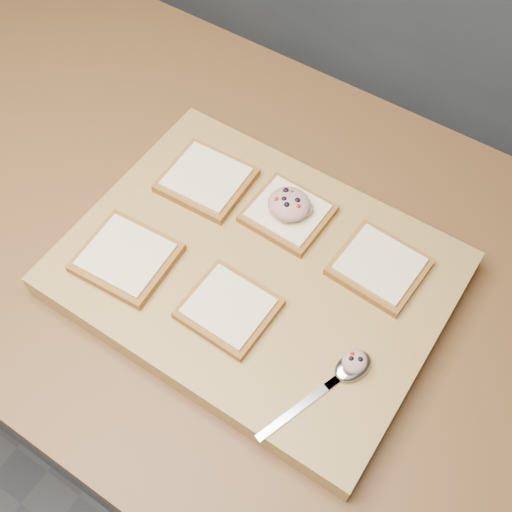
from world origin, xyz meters
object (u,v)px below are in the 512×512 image
at_px(cutting_board, 256,273).
at_px(bread_far_center, 288,213).
at_px(tuna_salad_dollop, 289,204).
at_px(spoon, 345,372).

distance_m(cutting_board, bread_far_center, 0.10).
distance_m(tuna_salad_dollop, spoon, 0.26).
xyz_separation_m(cutting_board, spoon, (0.19, -0.07, 0.03)).
height_order(bread_far_center, tuna_salad_dollop, tuna_salad_dollop).
relative_size(cutting_board, bread_far_center, 4.48).
bearing_deg(tuna_salad_dollop, bread_far_center, -174.58).
relative_size(tuna_salad_dollop, spoon, 0.35).
relative_size(cutting_board, spoon, 2.94).
bearing_deg(spoon, bread_far_center, 138.47).
bearing_deg(tuna_salad_dollop, spoon, -41.68).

